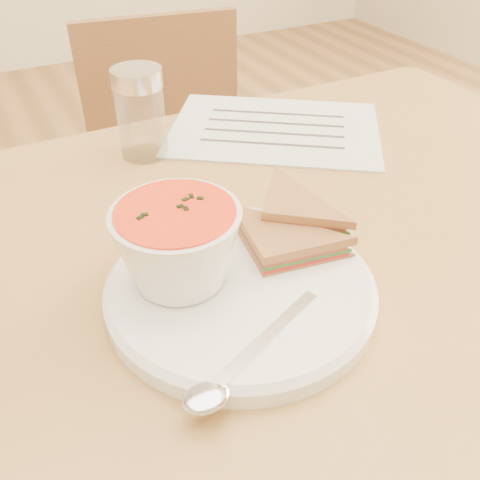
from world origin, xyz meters
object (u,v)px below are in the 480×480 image
dining_table (271,432)px  condiment_shaker (141,113)px  chair_far (185,214)px  soup_bowl (178,249)px  plate (240,290)px

dining_table → condiment_shaker: size_ratio=8.47×
chair_far → condiment_shaker: bearing=70.1°
chair_far → soup_bowl: size_ratio=7.04×
condiment_shaker → dining_table: bearing=-73.7°
dining_table → soup_bowl: soup_bowl is taller
soup_bowl → dining_table: bearing=16.7°
dining_table → plate: (-0.09, -0.07, 0.38)m
chair_far → condiment_shaker: 0.55m
plate → condiment_shaker: 0.32m
condiment_shaker → chair_far: bearing=61.8°
dining_table → plate: size_ratio=3.97×
soup_bowl → condiment_shaker: condiment_shaker is taller
dining_table → plate: bearing=-142.6°
dining_table → condiment_shaker: 0.50m
plate → soup_bowl: (-0.05, 0.03, 0.05)m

